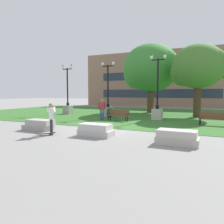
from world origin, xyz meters
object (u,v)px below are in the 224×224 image
Objects in this scene: concrete_block_center at (39,125)px; trash_bin at (109,112)px; lamp_post_center at (108,106)px; person_bystander_near_lawn at (102,108)px; lamp_post_left at (68,104)px; lamp_post_right at (157,107)px; concrete_block_right at (177,138)px; park_bench_near_left at (213,118)px; concrete_block_left at (96,130)px; skateboard at (46,134)px; person_skateboarder at (51,117)px; park_bench_near_right at (118,114)px.

trash_bin is (1.06, 7.67, 0.20)m from concrete_block_center.
person_bystander_near_lawn is (0.63, -2.42, -0.09)m from lamp_post_center.
lamp_post_right reaches higher than lamp_post_left.
lamp_post_center is at bearing 131.07° from concrete_block_right.
concrete_block_right is at bearing -101.43° from park_bench_near_left.
concrete_block_center is at bearing -93.69° from lamp_post_center.
park_bench_near_left is at bearing -21.37° from lamp_post_right.
concrete_block_left is at bearing 177.49° from concrete_block_right.
concrete_block_left is at bearing -47.18° from lamp_post_left.
lamp_post_center is (-0.96, 9.53, 0.99)m from skateboard.
person_bystander_near_lawn is (-0.58, 6.93, 0.00)m from person_skateboarder.
concrete_block_left is at bearing 18.57° from person_skateboarder.
person_skateboarder is 9.43m from lamp_post_center.
lamp_post_left is at bearing 151.27° from person_bystander_near_lawn.
concrete_block_center is 0.35× the size of lamp_post_right.
person_skateboarder is 0.94m from skateboard.
park_bench_near_left is 8.59m from trash_bin.
skateboard is at bearing -112.26° from lamp_post_right.
concrete_block_left is at bearing 20.70° from skateboard.
lamp_post_right is (-4.26, 1.67, 0.58)m from park_bench_near_left.
concrete_block_center is 1.07× the size of concrete_block_left.
trash_bin is at bearing 110.79° from concrete_block_left.
skateboard is at bearing -136.72° from park_bench_near_left.
skateboard is 0.48× the size of park_bench_near_right.
skateboard is (1.51, -1.11, -0.22)m from concrete_block_center.
lamp_post_right is 4.64m from person_bystander_near_lawn.
concrete_block_center is at bearing -113.96° from park_bench_near_right.
lamp_post_left reaches higher than trash_bin.
trash_bin reaches higher than concrete_block_right.
concrete_block_left is 8.63m from park_bench_near_left.
skateboard is 11.07m from park_bench_near_left.
person_bystander_near_lawn reaches higher than person_skateboarder.
park_bench_near_right is (-6.89, -0.47, 0.00)m from park_bench_near_left.
lamp_post_right is at bearing 6.25° from trash_bin.
concrete_block_right is at bearing 5.19° from person_skateboarder.
person_skateboarder is 1.93× the size of skateboard.
skateboard is at bearing -36.43° from concrete_block_center.
concrete_block_center is at bearing 152.08° from person_skateboarder.
park_bench_near_left reaches higher than concrete_block_center.
person_bystander_near_lawn is at bearing -75.39° from lamp_post_center.
lamp_post_center reaches higher than park_bench_near_right.
skateboard is (-6.67, -0.77, -0.22)m from concrete_block_right.
lamp_post_left is (-6.15, 10.30, 1.00)m from skateboard.
park_bench_near_right is 0.34× the size of lamp_post_right.
lamp_post_right is at bearing -3.45° from lamp_post_center.
skateboard is 0.52× the size of person_bystander_near_lawn.
lamp_post_center reaches higher than person_bystander_near_lawn.
concrete_block_right is at bearing -2.40° from concrete_block_center.
lamp_post_left is at bearing 171.55° from lamp_post_center.
skateboard is (-2.52, -0.95, -0.22)m from concrete_block_left.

